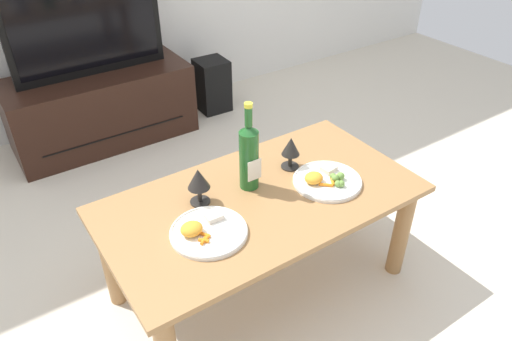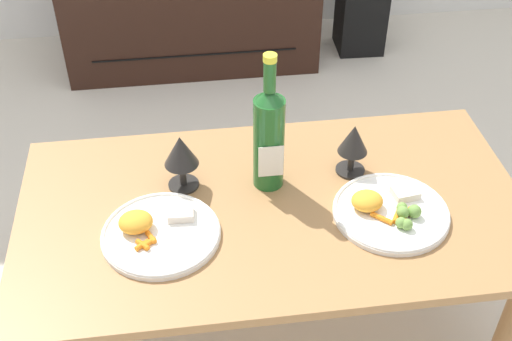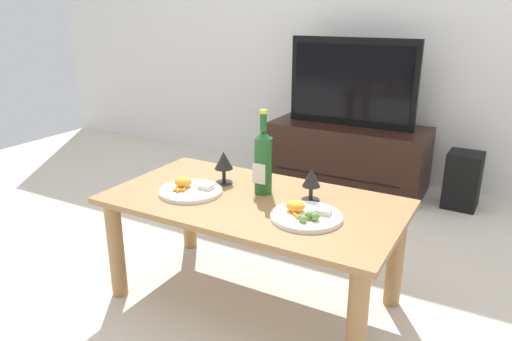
% 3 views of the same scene
% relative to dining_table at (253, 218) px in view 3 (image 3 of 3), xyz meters
% --- Properties ---
extents(ground_plane, '(6.40, 6.40, 0.00)m').
position_rel_dining_table_xyz_m(ground_plane, '(0.00, 0.00, -0.39)').
color(ground_plane, beige).
extents(dining_table, '(1.22, 0.66, 0.48)m').
position_rel_dining_table_xyz_m(dining_table, '(0.00, 0.00, 0.00)').
color(dining_table, '#9E7042').
rests_on(dining_table, ground_plane).
extents(tv_stand, '(1.10, 0.47, 0.45)m').
position_rel_dining_table_xyz_m(tv_stand, '(-0.12, 1.59, -0.17)').
color(tv_stand, black).
rests_on(tv_stand, ground_plane).
extents(tv_screen, '(0.89, 0.05, 0.60)m').
position_rel_dining_table_xyz_m(tv_screen, '(-0.12, 1.59, 0.36)').
color(tv_screen, black).
rests_on(tv_screen, tv_stand).
extents(floor_speaker, '(0.21, 0.21, 0.37)m').
position_rel_dining_table_xyz_m(floor_speaker, '(0.66, 1.57, -0.21)').
color(floor_speaker, black).
rests_on(floor_speaker, ground_plane).
extents(wine_bottle, '(0.08, 0.08, 0.36)m').
position_rel_dining_table_xyz_m(wine_bottle, '(0.00, 0.09, 0.23)').
color(wine_bottle, '#1E5923').
rests_on(wine_bottle, dining_table).
extents(goblet_left, '(0.08, 0.08, 0.15)m').
position_rel_dining_table_xyz_m(goblet_left, '(-0.21, 0.10, 0.19)').
color(goblet_left, black).
rests_on(goblet_left, dining_table).
extents(goblet_right, '(0.07, 0.07, 0.14)m').
position_rel_dining_table_xyz_m(goblet_right, '(0.21, 0.10, 0.18)').
color(goblet_right, black).
rests_on(goblet_right, dining_table).
extents(dinner_plate_left, '(0.27, 0.27, 0.06)m').
position_rel_dining_table_xyz_m(dinner_plate_left, '(-0.28, -0.07, 0.10)').
color(dinner_plate_left, white).
rests_on(dinner_plate_left, dining_table).
extents(dinner_plate_right, '(0.27, 0.27, 0.05)m').
position_rel_dining_table_xyz_m(dinner_plate_right, '(0.27, -0.07, 0.10)').
color(dinner_plate_right, white).
rests_on(dinner_plate_right, dining_table).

